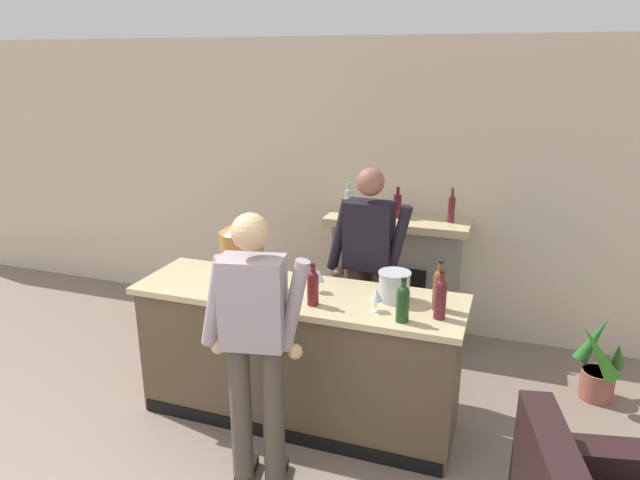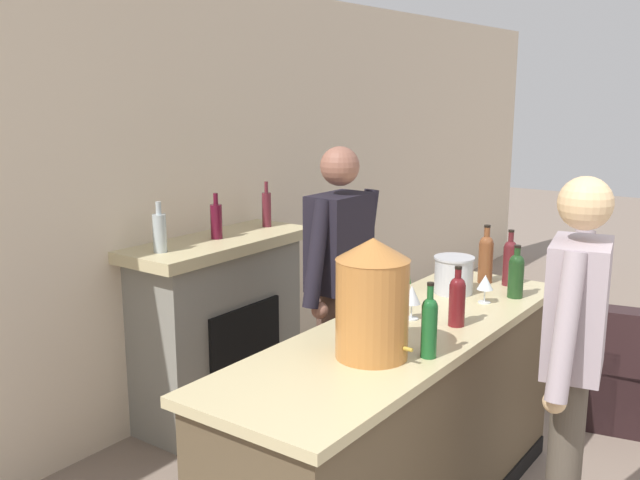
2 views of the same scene
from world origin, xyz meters
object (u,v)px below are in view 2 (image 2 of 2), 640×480
object	(u,v)px
wine_bottle_burgundy_dark	(457,299)
copper_dispenser	(372,298)
wine_bottle_riesling_slim	(510,261)
wine_glass_near_bucket	(485,283)
fireplace_stone	(219,326)
wine_bottle_cabernet_heavy	(429,325)
person_customer	(571,369)
wine_bottle_rose_blush	(486,257)
wine_bottle_merlot_tall	(516,274)
wine_glass_front_right	(412,296)
person_bartender	(340,292)
ice_bucket_steel	(454,275)
potted_plant_corner	(424,319)

from	to	relation	value
wine_bottle_burgundy_dark	copper_dispenser	bearing A→B (deg)	168.74
wine_bottle_riesling_slim	wine_glass_near_bucket	xyz separation A→B (m)	(-0.40, -0.03, -0.04)
fireplace_stone	wine_bottle_cabernet_heavy	size ratio (longest dim) A/B	4.65
person_customer	wine_bottle_cabernet_heavy	bearing A→B (deg)	119.58
wine_bottle_rose_blush	wine_bottle_riesling_slim	world-z (taller)	wine_bottle_rose_blush
wine_bottle_rose_blush	wine_bottle_merlot_tall	bearing A→B (deg)	-126.57
fireplace_stone	wine_bottle_cabernet_heavy	world-z (taller)	fireplace_stone
wine_bottle_cabernet_heavy	wine_glass_near_bucket	world-z (taller)	wine_bottle_cabernet_heavy
wine_bottle_burgundy_dark	wine_bottle_merlot_tall	bearing A→B (deg)	-4.94
wine_bottle_rose_blush	wine_glass_front_right	xyz separation A→B (m)	(-0.83, 0.02, -0.03)
person_bartender	wine_bottle_rose_blush	size ratio (longest dim) A/B	5.39
wine_bottle_cabernet_heavy	person_bartender	bearing A→B (deg)	54.86
wine_bottle_riesling_slim	wine_glass_front_right	world-z (taller)	wine_bottle_riesling_slim
fireplace_stone	copper_dispenser	xyz separation A→B (m)	(-0.77, -1.62, 0.66)
fireplace_stone	wine_bottle_riesling_slim	distance (m)	1.85
person_customer	copper_dispenser	size ratio (longest dim) A/B	3.51
wine_glass_front_right	copper_dispenser	bearing A→B (deg)	-168.90
wine_bottle_cabernet_heavy	person_customer	bearing A→B (deg)	-60.42
fireplace_stone	wine_bottle_burgundy_dark	bearing A→B (deg)	-96.64
ice_bucket_steel	wine_bottle_riesling_slim	xyz separation A→B (m)	(0.33, -0.18, 0.04)
wine_bottle_rose_blush	wine_bottle_riesling_slim	xyz separation A→B (m)	(0.03, -0.13, -0.01)
copper_dispenser	wine_bottle_burgundy_dark	distance (m)	0.59
wine_bottle_rose_blush	wine_bottle_burgundy_dark	distance (m)	0.81
potted_plant_corner	person_customer	size ratio (longest dim) A/B	0.37
person_customer	copper_dispenser	xyz separation A→B (m)	(-0.42, 0.69, 0.28)
wine_glass_near_bucket	person_customer	bearing A→B (deg)	-132.41
wine_glass_near_bucket	wine_bottle_riesling_slim	bearing A→B (deg)	3.87
wine_bottle_merlot_tall	copper_dispenser	bearing A→B (deg)	171.98
fireplace_stone	potted_plant_corner	bearing A→B (deg)	-18.06
potted_plant_corner	wine_bottle_cabernet_heavy	size ratio (longest dim) A/B	2.07
wine_bottle_riesling_slim	wine_glass_near_bucket	size ratio (longest dim) A/B	2.13
potted_plant_corner	wine_bottle_merlot_tall	distance (m)	1.99
wine_bottle_riesling_slim	wine_glass_near_bucket	distance (m)	0.40
copper_dispenser	wine_bottle_riesling_slim	world-z (taller)	copper_dispenser
fireplace_stone	wine_bottle_cabernet_heavy	distance (m)	1.99
potted_plant_corner	wine_bottle_cabernet_heavy	distance (m)	2.81
ice_bucket_steel	wine_bottle_riesling_slim	size ratio (longest dim) A/B	0.69
person_bartender	wine_bottle_cabernet_heavy	xyz separation A→B (m)	(-0.60, -0.85, 0.15)
wine_bottle_cabernet_heavy	potted_plant_corner	bearing A→B (deg)	27.68
fireplace_stone	person_customer	size ratio (longest dim) A/B	0.84
wine_bottle_merlot_tall	person_customer	bearing A→B (deg)	-145.03
copper_dispenser	person_customer	bearing A→B (deg)	-58.91
person_customer	wine_bottle_riesling_slim	xyz separation A→B (m)	(0.96, 0.64, 0.17)
fireplace_stone	wine_glass_near_bucket	xyz separation A→B (m)	(0.21, -1.69, 0.51)
wine_bottle_rose_blush	wine_bottle_merlot_tall	world-z (taller)	wine_bottle_rose_blush
wine_bottle_rose_blush	wine_glass_near_bucket	distance (m)	0.41
wine_bottle_cabernet_heavy	wine_bottle_riesling_slim	distance (m)	1.25
ice_bucket_steel	wine_glass_near_bucket	xyz separation A→B (m)	(-0.07, -0.21, 0.00)
person_customer	wine_glass_near_bucket	size ratio (longest dim) A/B	11.86
wine_bottle_merlot_tall	potted_plant_corner	bearing A→B (deg)	42.33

